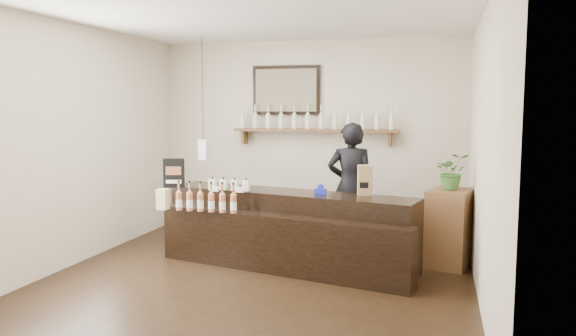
{
  "coord_description": "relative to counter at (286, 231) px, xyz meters",
  "views": [
    {
      "loc": [
        1.84,
        -5.57,
        1.85
      ],
      "look_at": [
        0.15,
        0.7,
        1.13
      ],
      "focal_mm": 35.0,
      "sensor_mm": 36.0,
      "label": 1
    }
  ],
  "objects": [
    {
      "name": "ground",
      "position": [
        -0.15,
        -0.59,
        -0.4
      ],
      "size": [
        5.0,
        5.0,
        0.0
      ],
      "primitive_type": "plane",
      "color": "black",
      "rests_on": "ground"
    },
    {
      "name": "room_shell",
      "position": [
        -0.15,
        -0.59,
        1.3
      ],
      "size": [
        5.0,
        5.0,
        5.0
      ],
      "color": "beige",
      "rests_on": "ground"
    },
    {
      "name": "back_wall_decor",
      "position": [
        -0.3,
        1.79,
        1.35
      ],
      "size": [
        2.66,
        0.96,
        1.69
      ],
      "color": "brown",
      "rests_on": "ground"
    },
    {
      "name": "counter",
      "position": [
        0.0,
        0.0,
        0.0
      ],
      "size": [
        3.09,
        1.48,
        1.0
      ],
      "color": "black",
      "rests_on": "ground"
    },
    {
      "name": "promo_sign",
      "position": [
        -1.43,
        0.04,
        0.63
      ],
      "size": [
        0.25,
        0.09,
        0.36
      ],
      "color": "black",
      "rests_on": "counter"
    },
    {
      "name": "paper_bag",
      "position": [
        0.9,
        0.08,
        0.62
      ],
      "size": [
        0.18,
        0.15,
        0.34
      ],
      "color": "#9B7D4B",
      "rests_on": "counter"
    },
    {
      "name": "tape_dispenser",
      "position": [
        0.4,
        0.04,
        0.49
      ],
      "size": [
        0.14,
        0.06,
        0.11
      ],
      "color": "#1923B1",
      "rests_on": "counter"
    },
    {
      "name": "side_cabinet",
      "position": [
        1.85,
        0.49,
        0.05
      ],
      "size": [
        0.6,
        0.71,
        0.89
      ],
      "color": "brown",
      "rests_on": "ground"
    },
    {
      "name": "potted_plant",
      "position": [
        1.85,
        0.49,
        0.7
      ],
      "size": [
        0.44,
        0.4,
        0.42
      ],
      "primitive_type": "imported",
      "rotation": [
        0.0,
        0.0,
        0.21
      ],
      "color": "#386729",
      "rests_on": "side_cabinet"
    },
    {
      "name": "shopkeeper",
      "position": [
        0.61,
        0.96,
        0.53
      ],
      "size": [
        0.74,
        0.55,
        1.86
      ],
      "primitive_type": "imported",
      "rotation": [
        0.0,
        0.0,
        3.3
      ],
      "color": "black",
      "rests_on": "ground"
    }
  ]
}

